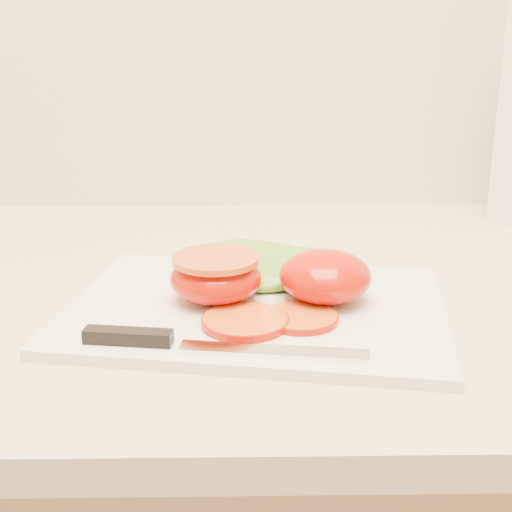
{
  "coord_description": "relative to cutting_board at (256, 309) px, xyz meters",
  "views": [
    {
      "loc": [
        -0.28,
        0.96,
        1.2
      ],
      "look_at": [
        -0.27,
        1.59,
        0.99
      ],
      "focal_mm": 50.0,
      "sensor_mm": 36.0,
      "label": 1
    }
  ],
  "objects": [
    {
      "name": "knife",
      "position": [
        -0.06,
        -0.09,
        0.01
      ],
      "size": [
        0.24,
        0.05,
        0.01
      ],
      "rotation": [
        0.0,
        0.0,
        -0.14
      ],
      "color": "silver",
      "rests_on": "cutting_board"
    },
    {
      "name": "tomato_half_cut",
      "position": [
        -0.04,
        0.01,
        0.03
      ],
      "size": [
        0.09,
        0.09,
        0.04
      ],
      "color": "red",
      "rests_on": "cutting_board"
    },
    {
      "name": "tomato_half_dome",
      "position": [
        0.07,
        0.01,
        0.03
      ],
      "size": [
        0.09,
        0.09,
        0.05
      ],
      "primitive_type": "ellipsoid",
      "color": "red",
      "rests_on": "cutting_board"
    },
    {
      "name": "lettuce_leaf_1",
      "position": [
        0.04,
        0.07,
        0.02
      ],
      "size": [
        0.11,
        0.08,
        0.02
      ],
      "primitive_type": "ellipsoid",
      "rotation": [
        0.0,
        0.0,
        -0.06
      ],
      "color": "#78B830",
      "rests_on": "cutting_board"
    },
    {
      "name": "tomato_slice_1",
      "position": [
        0.04,
        -0.04,
        0.01
      ],
      "size": [
        0.07,
        0.07,
        0.01
      ],
      "primitive_type": "cylinder",
      "color": "orange",
      "rests_on": "cutting_board"
    },
    {
      "name": "lettuce_leaf_0",
      "position": [
        -0.0,
        0.07,
        0.02
      ],
      "size": [
        0.17,
        0.15,
        0.03
      ],
      "primitive_type": "ellipsoid",
      "rotation": [
        0.0,
        0.0,
        -0.41
      ],
      "color": "#78B830",
      "rests_on": "cutting_board"
    },
    {
      "name": "cutting_board",
      "position": [
        0.0,
        0.0,
        0.0
      ],
      "size": [
        0.39,
        0.31,
        0.01
      ],
      "primitive_type": "cube",
      "rotation": [
        0.0,
        0.0,
        -0.17
      ],
      "color": "white",
      "rests_on": "counter"
    },
    {
      "name": "tomato_slice_0",
      "position": [
        -0.01,
        -0.05,
        0.01
      ],
      "size": [
        0.08,
        0.08,
        0.01
      ],
      "primitive_type": "cylinder",
      "color": "orange",
      "rests_on": "cutting_board"
    }
  ]
}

